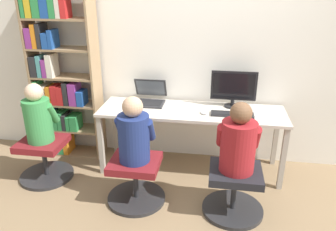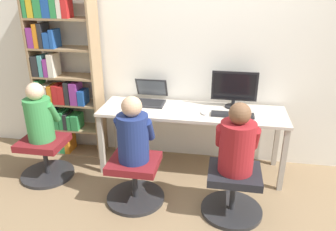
% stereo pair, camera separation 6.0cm
% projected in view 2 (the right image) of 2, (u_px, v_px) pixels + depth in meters
% --- Properties ---
extents(ground_plane, '(14.00, 14.00, 0.00)m').
position_uv_depth(ground_plane, '(187.00, 182.00, 3.47)').
color(ground_plane, '#846B4C').
extents(wall_back, '(10.00, 0.05, 2.60)m').
position_uv_depth(wall_back, '(197.00, 48.00, 3.56)').
color(wall_back, white).
rests_on(wall_back, ground_plane).
extents(desk, '(1.96, 0.58, 0.71)m').
position_uv_depth(desk, '(192.00, 117.00, 3.49)').
color(desk, beige).
rests_on(desk, ground_plane).
extents(desktop_monitor, '(0.48, 0.17, 0.39)m').
position_uv_depth(desktop_monitor, '(234.00, 89.00, 3.47)').
color(desktop_monitor, black).
rests_on(desktop_monitor, desk).
extents(laptop, '(0.36, 0.37, 0.25)m').
position_uv_depth(laptop, '(149.00, 98.00, 3.67)').
color(laptop, '#2D2D30').
rests_on(laptop, desk).
extents(keyboard, '(0.43, 0.13, 0.03)m').
position_uv_depth(keyboard, '(232.00, 115.00, 3.31)').
color(keyboard, '#232326').
rests_on(keyboard, desk).
extents(computer_mouse_by_keyboard, '(0.07, 0.11, 0.03)m').
position_uv_depth(computer_mouse_by_keyboard, '(204.00, 112.00, 3.36)').
color(computer_mouse_by_keyboard, silver).
rests_on(computer_mouse_by_keyboard, desk).
extents(office_chair_left, '(0.56, 0.56, 0.44)m').
position_uv_depth(office_chair_left, '(233.00, 191.00, 2.94)').
color(office_chair_left, '#262628').
rests_on(office_chair_left, ground_plane).
extents(office_chair_right, '(0.56, 0.56, 0.44)m').
position_uv_depth(office_chair_right, '(135.00, 179.00, 3.11)').
color(office_chair_right, '#262628').
rests_on(office_chair_right, ground_plane).
extents(person_at_monitor, '(0.37, 0.32, 0.63)m').
position_uv_depth(person_at_monitor, '(237.00, 143.00, 2.76)').
color(person_at_monitor, maroon).
rests_on(person_at_monitor, office_chair_left).
extents(person_at_laptop, '(0.35, 0.30, 0.62)m').
position_uv_depth(person_at_laptop, '(133.00, 133.00, 2.93)').
color(person_at_laptop, navy).
rests_on(person_at_laptop, office_chair_right).
extents(bookshelf, '(0.76, 0.28, 1.94)m').
position_uv_depth(bookshelf, '(60.00, 77.00, 3.73)').
color(bookshelf, '#997A56').
rests_on(bookshelf, ground_plane).
extents(office_chair_side, '(0.56, 0.56, 0.44)m').
position_uv_depth(office_chair_side, '(45.00, 157.00, 3.50)').
color(office_chair_side, '#262628').
rests_on(office_chair_side, ground_plane).
extents(person_near_shelf, '(0.33, 0.29, 0.62)m').
position_uv_depth(person_near_shelf, '(39.00, 115.00, 3.32)').
color(person_near_shelf, '#388C47').
rests_on(person_near_shelf, office_chair_side).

